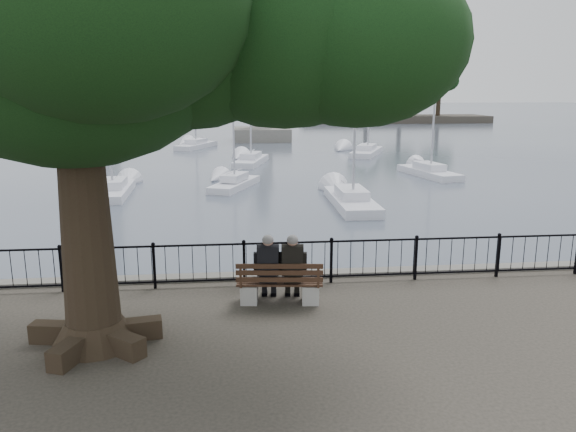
{
  "coord_description": "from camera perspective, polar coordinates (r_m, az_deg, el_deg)",
  "views": [
    {
      "loc": [
        -1.23,
        -9.67,
        4.39
      ],
      "look_at": [
        0.0,
        2.5,
        1.6
      ],
      "focal_mm": 35.0,
      "sensor_mm": 36.0,
      "label": 1
    }
  ],
  "objects": [
    {
      "name": "sailboat_h",
      "position": [
        52.85,
        -9.31,
        7.24
      ],
      "size": [
        3.79,
        5.94,
        13.53
      ],
      "color": "silver",
      "rests_on": "ground"
    },
    {
      "name": "lighthouse",
      "position": [
        73.95,
        -19.83,
        17.64
      ],
      "size": [
        9.69,
        9.69,
        29.74
      ],
      "color": "#625E59",
      "rests_on": "ground"
    },
    {
      "name": "sailboat_b",
      "position": [
        31.22,
        -5.46,
        3.47
      ],
      "size": [
        3.02,
        4.94,
        10.67
      ],
      "color": "silver",
      "rests_on": "ground"
    },
    {
      "name": "tree",
      "position": [
        9.77,
        -16.48,
        18.92
      ],
      "size": [
        10.26,
        7.16,
        8.37
      ],
      "color": "black",
      "rests_on": "ground"
    },
    {
      "name": "sailboat_d",
      "position": [
        36.43,
        14.13,
        4.44
      ],
      "size": [
        2.61,
        5.71,
        10.33
      ],
      "color": "silver",
      "rests_on": "ground"
    },
    {
      "name": "bench",
      "position": [
        11.78,
        -0.85,
        -7.34
      ],
      "size": [
        1.82,
        0.71,
        0.94
      ],
      "color": "#9B9992",
      "rests_on": "ground"
    },
    {
      "name": "person_right",
      "position": [
        11.75,
        0.45,
        -5.54
      ],
      "size": [
        0.46,
        0.76,
        1.49
      ],
      "color": "black",
      "rests_on": "ground"
    },
    {
      "name": "person_left",
      "position": [
        11.76,
        -2.01,
        -5.53
      ],
      "size": [
        0.46,
        0.76,
        1.49
      ],
      "color": "black",
      "rests_on": "ground"
    },
    {
      "name": "railing",
      "position": [
        12.82,
        0.0,
        -4.54
      ],
      "size": [
        22.06,
        0.06,
        1.0
      ],
      "color": "black",
      "rests_on": "ground"
    },
    {
      "name": "sailboat_g",
      "position": [
        47.18,
        8.0,
        6.56
      ],
      "size": [
        4.1,
        6.35,
        11.83
      ],
      "color": "silver",
      "rests_on": "ground"
    },
    {
      "name": "sailboat_c",
      "position": [
        26.43,
        6.46,
        1.74
      ],
      "size": [
        1.75,
        6.06,
        12.16
      ],
      "color": "silver",
      "rests_on": "ground"
    },
    {
      "name": "sailboat_f",
      "position": [
        41.14,
        -3.78,
        5.78
      ],
      "size": [
        2.93,
        5.85,
        12.24
      ],
      "color": "silver",
      "rests_on": "ground"
    },
    {
      "name": "harbor",
      "position": [
        13.64,
        -0.21,
        -8.16
      ],
      "size": [
        260.0,
        260.0,
        1.2
      ],
      "color": "#625E59",
      "rests_on": "ground"
    },
    {
      "name": "far_shore",
      "position": [
        93.08,
        11.17,
        11.76
      ],
      "size": [
        30.0,
        8.6,
        9.18
      ],
      "color": "#2F2C26",
      "rests_on": "ground"
    },
    {
      "name": "sailboat_a",
      "position": [
        30.34,
        -17.25,
        2.65
      ],
      "size": [
        1.71,
        5.46,
        10.96
      ],
      "color": "silver",
      "rests_on": "ground"
    },
    {
      "name": "lion_monument",
      "position": [
        59.78,
        -2.72,
        9.74
      ],
      "size": [
        5.84,
        5.84,
        8.66
      ],
      "color": "#625E59",
      "rests_on": "ground"
    }
  ]
}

